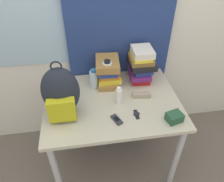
{
  "coord_description": "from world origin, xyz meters",
  "views": [
    {
      "loc": [
        -0.2,
        -0.92,
        1.96
      ],
      "look_at": [
        0.0,
        0.41,
        0.87
      ],
      "focal_mm": 35.0,
      "sensor_mm": 36.0,
      "label": 1
    }
  ],
  "objects_px": {
    "book_stack_center": "(141,65)",
    "water_bottle": "(94,79)",
    "sunglasses_case": "(141,95)",
    "backpack": "(61,93)",
    "camera_pouch": "(174,117)",
    "cell_phone": "(117,120)",
    "wristwatch": "(136,114)",
    "sunscreen_bottle": "(119,96)",
    "book_stack_left": "(108,71)",
    "sports_bottle": "(107,74)"
  },
  "relations": [
    {
      "from": "book_stack_center",
      "to": "water_bottle",
      "type": "height_order",
      "value": "book_stack_center"
    },
    {
      "from": "water_bottle",
      "to": "sunglasses_case",
      "type": "distance_m",
      "value": 0.43
    },
    {
      "from": "backpack",
      "to": "camera_pouch",
      "type": "distance_m",
      "value": 0.85
    },
    {
      "from": "cell_phone",
      "to": "wristwatch",
      "type": "height_order",
      "value": "cell_phone"
    },
    {
      "from": "sunscreen_bottle",
      "to": "sunglasses_case",
      "type": "distance_m",
      "value": 0.21
    },
    {
      "from": "book_stack_left",
      "to": "sports_bottle",
      "type": "height_order",
      "value": "sports_bottle"
    },
    {
      "from": "book_stack_center",
      "to": "sunglasses_case",
      "type": "relative_size",
      "value": 2.02
    },
    {
      "from": "book_stack_center",
      "to": "sunglasses_case",
      "type": "distance_m",
      "value": 0.29
    },
    {
      "from": "sports_bottle",
      "to": "camera_pouch",
      "type": "height_order",
      "value": "sports_bottle"
    },
    {
      "from": "sunscreen_bottle",
      "to": "sunglasses_case",
      "type": "relative_size",
      "value": 0.99
    },
    {
      "from": "sunscreen_bottle",
      "to": "water_bottle",
      "type": "bearing_deg",
      "value": 127.18
    },
    {
      "from": "cell_phone",
      "to": "wristwatch",
      "type": "bearing_deg",
      "value": 12.99
    },
    {
      "from": "water_bottle",
      "to": "backpack",
      "type": "bearing_deg",
      "value": -132.48
    },
    {
      "from": "book_stack_left",
      "to": "sunscreen_bottle",
      "type": "bearing_deg",
      "value": -80.69
    },
    {
      "from": "book_stack_left",
      "to": "water_bottle",
      "type": "distance_m",
      "value": 0.14
    },
    {
      "from": "sports_bottle",
      "to": "cell_phone",
      "type": "relative_size",
      "value": 2.25
    },
    {
      "from": "cell_phone",
      "to": "camera_pouch",
      "type": "height_order",
      "value": "camera_pouch"
    },
    {
      "from": "sports_bottle",
      "to": "wristwatch",
      "type": "distance_m",
      "value": 0.45
    },
    {
      "from": "backpack",
      "to": "book_stack_left",
      "type": "bearing_deg",
      "value": 40.91
    },
    {
      "from": "wristwatch",
      "to": "cell_phone",
      "type": "bearing_deg",
      "value": -167.01
    },
    {
      "from": "book_stack_center",
      "to": "book_stack_left",
      "type": "bearing_deg",
      "value": -179.55
    },
    {
      "from": "backpack",
      "to": "book_stack_left",
      "type": "height_order",
      "value": "backpack"
    },
    {
      "from": "sunglasses_case",
      "to": "sunscreen_bottle",
      "type": "bearing_deg",
      "value": -167.58
    },
    {
      "from": "water_bottle",
      "to": "sunscreen_bottle",
      "type": "bearing_deg",
      "value": -52.82
    },
    {
      "from": "book_stack_center",
      "to": "water_bottle",
      "type": "relative_size",
      "value": 1.7
    },
    {
      "from": "book_stack_left",
      "to": "camera_pouch",
      "type": "bearing_deg",
      "value": -52.87
    },
    {
      "from": "sports_bottle",
      "to": "wristwatch",
      "type": "xyz_separation_m",
      "value": [
        0.17,
        -0.4,
        -0.12
      ]
    },
    {
      "from": "sports_bottle",
      "to": "cell_phone",
      "type": "bearing_deg",
      "value": -88.81
    },
    {
      "from": "sports_bottle",
      "to": "sunscreen_bottle",
      "type": "height_order",
      "value": "sports_bottle"
    },
    {
      "from": "sports_bottle",
      "to": "wristwatch",
      "type": "relative_size",
      "value": 2.53
    },
    {
      "from": "sunglasses_case",
      "to": "wristwatch",
      "type": "xyz_separation_m",
      "value": [
        -0.09,
        -0.2,
        -0.01
      ]
    },
    {
      "from": "water_bottle",
      "to": "camera_pouch",
      "type": "bearing_deg",
      "value": -42.14
    },
    {
      "from": "backpack",
      "to": "sports_bottle",
      "type": "bearing_deg",
      "value": 37.21
    },
    {
      "from": "cell_phone",
      "to": "wristwatch",
      "type": "xyz_separation_m",
      "value": [
        0.16,
        0.04,
        -0.0
      ]
    },
    {
      "from": "backpack",
      "to": "sports_bottle",
      "type": "relative_size",
      "value": 1.74
    },
    {
      "from": "wristwatch",
      "to": "book_stack_left",
      "type": "bearing_deg",
      "value": 109.39
    },
    {
      "from": "water_bottle",
      "to": "cell_phone",
      "type": "relative_size",
      "value": 1.61
    },
    {
      "from": "camera_pouch",
      "to": "cell_phone",
      "type": "bearing_deg",
      "value": 171.23
    },
    {
      "from": "water_bottle",
      "to": "sunglasses_case",
      "type": "height_order",
      "value": "water_bottle"
    },
    {
      "from": "book_stack_left",
      "to": "water_bottle",
      "type": "relative_size",
      "value": 1.58
    },
    {
      "from": "book_stack_center",
      "to": "cell_phone",
      "type": "relative_size",
      "value": 2.73
    },
    {
      "from": "water_bottle",
      "to": "book_stack_left",
      "type": "bearing_deg",
      "value": 22.85
    },
    {
      "from": "sports_bottle",
      "to": "sunglasses_case",
      "type": "distance_m",
      "value": 0.34
    },
    {
      "from": "camera_pouch",
      "to": "sports_bottle",
      "type": "bearing_deg",
      "value": 130.52
    },
    {
      "from": "sports_bottle",
      "to": "book_stack_center",
      "type": "bearing_deg",
      "value": 9.69
    },
    {
      "from": "water_bottle",
      "to": "sports_bottle",
      "type": "height_order",
      "value": "sports_bottle"
    },
    {
      "from": "sunscreen_bottle",
      "to": "wristwatch",
      "type": "height_order",
      "value": "sunscreen_bottle"
    },
    {
      "from": "book_stack_left",
      "to": "sunglasses_case",
      "type": "xyz_separation_m",
      "value": [
        0.25,
        -0.24,
        -0.1
      ]
    },
    {
      "from": "sunglasses_case",
      "to": "camera_pouch",
      "type": "xyz_separation_m",
      "value": [
        0.17,
        -0.3,
        0.02
      ]
    },
    {
      "from": "sunscreen_bottle",
      "to": "camera_pouch",
      "type": "relative_size",
      "value": 1.17
    }
  ]
}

